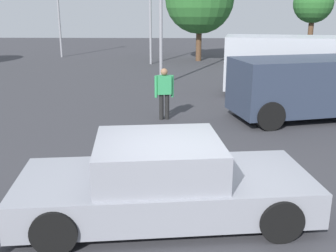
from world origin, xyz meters
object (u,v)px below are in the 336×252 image
object	(u,v)px
van_white	(296,64)
suv_dark	(314,85)
sedan_foreground	(163,182)
pedestrian	(164,90)

from	to	relation	value
van_white	suv_dark	distance (m)	3.44
sedan_foreground	pedestrian	bearing A→B (deg)	85.04
sedan_foreground	van_white	distance (m)	10.56
suv_dark	pedestrian	size ratio (longest dim) A/B	3.35
van_white	pedestrian	bearing A→B (deg)	46.64
sedan_foreground	pedestrian	distance (m)	5.76
sedan_foreground	suv_dark	bearing A→B (deg)	48.07
sedan_foreground	suv_dark	world-z (taller)	suv_dark
suv_dark	van_white	bearing A→B (deg)	68.28
sedan_foreground	van_white	world-z (taller)	van_white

